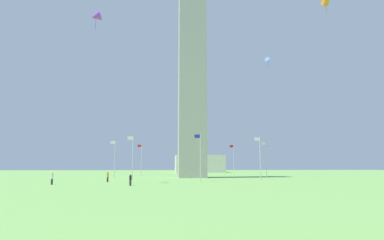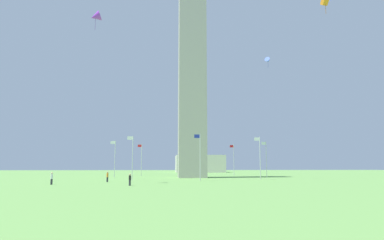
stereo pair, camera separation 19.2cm
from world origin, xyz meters
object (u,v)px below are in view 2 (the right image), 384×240
(flagpole_w, at_px, (187,159))
(person_black_shirt, at_px, (130,180))
(flagpole_e, at_px, (200,155))
(flagpole_s, at_px, (266,158))
(flagpole_se, at_px, (260,156))
(flagpole_n, at_px, (115,157))
(kite_blue_delta, at_px, (268,60))
(kite_purple_delta, at_px, (96,17))
(flagpole_sw, at_px, (234,159))
(obelisk_monument, at_px, (192,56))
(person_white_shirt, at_px, (52,178))
(flagpole_nw, at_px, (141,158))
(kite_orange_box, at_px, (325,0))
(flagpole_ne, at_px, (132,156))
(distant_building, at_px, (199,164))
(person_orange_shirt, at_px, (107,177))

(flagpole_w, relative_size, person_black_shirt, 5.20)
(flagpole_e, relative_size, flagpole_s, 1.00)
(flagpole_se, distance_m, flagpole_w, 32.36)
(flagpole_n, height_order, kite_blue_delta, kite_blue_delta)
(kite_purple_delta, bearing_deg, flagpole_n, -90.02)
(flagpole_sw, relative_size, person_black_shirt, 5.20)
(obelisk_monument, distance_m, person_white_shirt, 44.55)
(flagpole_n, bearing_deg, obelisk_monument, 180.00)
(flagpole_nw, relative_size, kite_orange_box, 3.37)
(flagpole_ne, relative_size, flagpole_s, 1.00)
(obelisk_monument, distance_m, distant_building, 67.18)
(flagpole_sw, height_order, kite_orange_box, kite_orange_box)
(flagpole_nw, distance_m, distant_building, 53.46)
(person_orange_shirt, bearing_deg, kite_blue_delta, -14.83)
(flagpole_sw, height_order, distant_building, flagpole_sw)
(flagpole_e, distance_m, flagpole_sw, 32.36)
(obelisk_monument, relative_size, person_black_shirt, 35.73)
(flagpole_e, bearing_deg, flagpole_w, -90.00)
(obelisk_monument, relative_size, flagpole_e, 6.87)
(kite_blue_delta, distance_m, distant_building, 73.79)
(kite_orange_box, bearing_deg, obelisk_monument, -71.53)
(person_white_shirt, relative_size, distant_building, 0.09)
(flagpole_s, xyz_separation_m, flagpole_nw, (29.90, -12.38, 0.00))
(kite_purple_delta, bearing_deg, person_orange_shirt, -108.13)
(person_black_shirt, bearing_deg, distant_building, -2.74)
(flagpole_n, relative_size, flagpole_s, 1.00)
(flagpole_nw, height_order, distant_building, flagpole_nw)
(obelisk_monument, bearing_deg, person_orange_shirt, 51.02)
(flagpole_w, bearing_deg, flagpole_n, 45.00)
(flagpole_nw, relative_size, person_white_shirt, 4.70)
(kite_orange_box, bearing_deg, flagpole_n, -52.07)
(flagpole_e, xyz_separation_m, flagpole_w, (-0.00, -35.03, 0.00))
(person_black_shirt, height_order, person_orange_shirt, person_orange_shirt)
(flagpole_se, xyz_separation_m, flagpole_sw, (-0.00, -24.77, 0.00))
(flagpole_n, xyz_separation_m, flagpole_ne, (-5.13, 12.38, 0.00))
(flagpole_nw, xyz_separation_m, kite_orange_box, (-25.61, 51.83, 18.30))
(flagpole_e, xyz_separation_m, person_orange_shirt, (15.70, 1.96, -3.72))
(kite_orange_box, distance_m, distant_building, 103.09)
(flagpole_se, bearing_deg, flagpole_nw, -45.00)
(person_black_shirt, bearing_deg, flagpole_e, -32.15)
(flagpole_nw, bearing_deg, flagpole_w, -157.50)
(person_black_shirt, relative_size, distant_building, 0.08)
(obelisk_monument, height_order, flagpole_nw, obelisk_monument)
(obelisk_monument, height_order, person_orange_shirt, obelisk_monument)
(distant_building, bearing_deg, kite_purple_delta, 73.44)
(flagpole_w, bearing_deg, flagpole_e, 90.00)
(person_black_shirt, height_order, kite_purple_delta, kite_purple_delta)
(kite_orange_box, bearing_deg, kite_blue_delta, -95.07)
(flagpole_w, height_order, flagpole_nw, same)
(kite_blue_delta, bearing_deg, flagpole_sw, -80.12)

